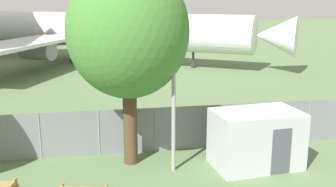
{
  "coord_description": "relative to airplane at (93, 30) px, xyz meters",
  "views": [
    {
      "loc": [
        -2.36,
        -7.43,
        6.92
      ],
      "look_at": [
        1.12,
        12.53,
        2.0
      ],
      "focal_mm": 42.0,
      "sensor_mm": 36.0,
      "label": 1
    }
  ],
  "objects": [
    {
      "name": "perimeter_fence",
      "position": [
        3.02,
        -28.07,
        -2.41
      ],
      "size": [
        56.07,
        0.07,
        2.1
      ],
      "color": "gray",
      "rests_on": "ground"
    },
    {
      "name": "portable_cabin",
      "position": [
        6.96,
        -30.38,
        -2.26
      ],
      "size": [
        3.76,
        2.55,
        2.4
      ],
      "rotation": [
        0.0,
        0.0,
        0.1
      ],
      "color": "silver",
      "rests_on": "ground"
    },
    {
      "name": "tree_near_hangar",
      "position": [
        1.8,
        -29.18,
        2.15
      ],
      "size": [
        4.93,
        4.93,
        8.35
      ],
      "color": "#4C3823",
      "rests_on": "ground"
    },
    {
      "name": "airplane",
      "position": [
        0.0,
        0.0,
        0.0
      ],
      "size": [
        38.78,
        32.34,
        11.09
      ],
      "rotation": [
        0.0,
        0.0,
        -0.56
      ],
      "color": "silver",
      "rests_on": "ground"
    },
    {
      "name": "light_mast",
      "position": [
        3.47,
        -30.24,
        1.32
      ],
      "size": [
        0.44,
        0.44,
        7.82
      ],
      "color": "#99999E",
      "rests_on": "ground"
    }
  ]
}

